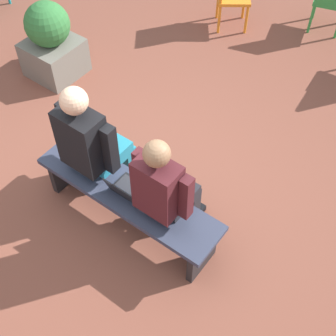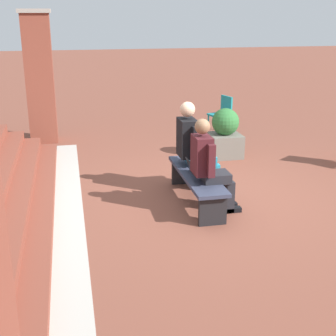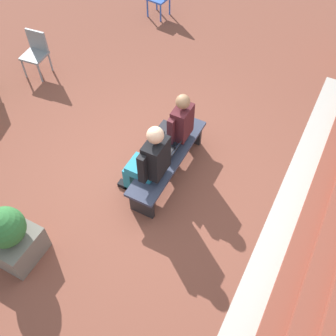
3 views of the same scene
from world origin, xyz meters
name	(u,v)px [view 2 (image 2 of 3)]	position (x,y,z in m)	size (l,w,h in m)	color
ground_plane	(208,195)	(0.00, 0.00, 0.00)	(60.00, 60.00, 0.00)	brown
concrete_strip	(69,212)	(-0.22, 2.10, 0.00)	(7.10, 0.40, 0.01)	#B7B2A8
brick_pillar_right_of_steps	(40,77)	(3.81, 2.55, 1.38)	(0.64, 0.64, 2.73)	brown
bench	(197,179)	(-0.22, 0.25, 0.35)	(1.80, 0.44, 0.45)	#33384C
person_student	(209,163)	(-0.58, 0.19, 0.71)	(0.53, 0.68, 1.33)	#232328
person_adult	(194,145)	(0.21, 0.18, 0.75)	(0.59, 0.74, 1.42)	teal
laptop	(196,170)	(-0.23, 0.26, 0.50)	(0.32, 0.29, 0.21)	black
plastic_chair_far_left	(222,112)	(3.73, -1.45, 0.48)	(0.53, 0.53, 0.84)	teal
planter	(225,134)	(1.91, -0.90, 0.44)	(0.60, 0.60, 0.94)	#6B665B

